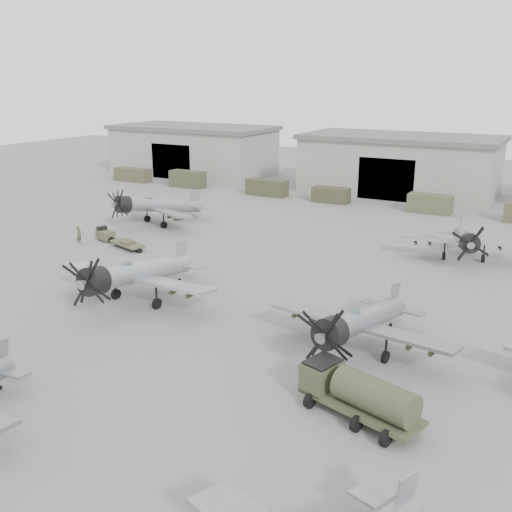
{
  "coord_description": "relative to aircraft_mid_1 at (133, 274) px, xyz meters",
  "views": [
    {
      "loc": [
        22.93,
        -24.51,
        16.63
      ],
      "look_at": [
        0.87,
        15.33,
        2.5
      ],
      "focal_mm": 40.0,
      "sensor_mm": 36.0,
      "label": 1
    }
  ],
  "objects": [
    {
      "name": "ground",
      "position": [
        5.15,
        -6.84,
        -2.46
      ],
      "size": [
        220.0,
        220.0,
        0.0
      ],
      "primitive_type": "plane",
      "color": "slate",
      "rests_on": "ground"
    },
    {
      "name": "aircraft_far_1",
      "position": [
        20.27,
        23.74,
        -0.32
      ],
      "size": [
        11.85,
        10.67,
        4.72
      ],
      "rotation": [
        0.0,
        0.0,
        0.25
      ],
      "color": "#989BA0",
      "rests_on": "ground"
    },
    {
      "name": "support_truck_1",
      "position": [
        -25.79,
        43.16,
        -1.16
      ],
      "size": [
        5.91,
        2.2,
        2.61
      ],
      "primitive_type": "cube",
      "color": "#3D3E29",
      "rests_on": "ground"
    },
    {
      "name": "support_truck_0",
      "position": [
        -37.21,
        43.16,
        -1.35
      ],
      "size": [
        6.58,
        2.2,
        2.22
      ],
      "primitive_type": "cube",
      "color": "#45442D",
      "rests_on": "ground"
    },
    {
      "name": "aircraft_far_0",
      "position": [
        -14.58,
        20.62,
        -0.09
      ],
      "size": [
        12.86,
        11.62,
        5.21
      ],
      "rotation": [
        0.0,
        0.0,
        -0.38
      ],
      "color": "gray",
      "rests_on": "ground"
    },
    {
      "name": "aircraft_mid_2",
      "position": [
        17.9,
        0.19,
        -0.23
      ],
      "size": [
        12.35,
        11.11,
        4.91
      ],
      "rotation": [
        0.0,
        0.0,
        -0.13
      ],
      "color": "gray",
      "rests_on": "ground"
    },
    {
      "name": "ground_crew",
      "position": [
        -16.37,
        10.35,
        -1.52
      ],
      "size": [
        0.59,
        0.77,
        1.89
      ],
      "primitive_type": "imported",
      "rotation": [
        0.0,
        0.0,
        1.78
      ],
      "color": "#44472E",
      "rests_on": "ground"
    },
    {
      "name": "support_truck_4",
      "position": [
        12.66,
        43.16,
        -1.26
      ],
      "size": [
        5.55,
        2.2,
        2.42
      ],
      "primitive_type": "cube",
      "color": "#474C31",
      "rests_on": "ground"
    },
    {
      "name": "support_truck_3",
      "position": [
        -1.09,
        43.16,
        -1.4
      ],
      "size": [
        5.21,
        2.2,
        2.14
      ],
      "primitive_type": "cube",
      "color": "#393825",
      "rests_on": "ground"
    },
    {
      "name": "aircraft_mid_1",
      "position": [
        0.0,
        0.0,
        0.0
      ],
      "size": [
        13.44,
        12.09,
        5.42
      ],
      "rotation": [
        0.0,
        0.0,
        -0.0
      ],
      "color": "#9B9EA3",
      "rests_on": "ground"
    },
    {
      "name": "hangar_left",
      "position": [
        -32.85,
        55.12,
        1.91
      ],
      "size": [
        29.0,
        14.8,
        8.7
      ],
      "color": "#A0A096",
      "rests_on": "ground"
    },
    {
      "name": "tug_trailer",
      "position": [
        -13.27,
        12.17,
        -1.9
      ],
      "size": [
        7.57,
        3.47,
        1.51
      ],
      "rotation": [
        0.0,
        0.0,
        -0.29
      ],
      "color": "#4B4B31",
      "rests_on": "ground"
    },
    {
      "name": "support_truck_2",
      "position": [
        -11.32,
        43.16,
        -1.26
      ],
      "size": [
        6.29,
        2.2,
        2.42
      ],
      "primitive_type": "cube",
      "color": "#393A25",
      "rests_on": "ground"
    },
    {
      "name": "hangar_center",
      "position": [
        5.15,
        55.12,
        1.91
      ],
      "size": [
        29.0,
        14.8,
        8.7
      ],
      "color": "#A0A096",
      "rests_on": "ground"
    },
    {
      "name": "fuel_tanker",
      "position": [
        20.28,
        -6.44,
        -1.02
      ],
      "size": [
        6.87,
        3.9,
        2.52
      ],
      "rotation": [
        0.0,
        0.0,
        -0.29
      ],
      "color": "#3D402A",
      "rests_on": "ground"
    }
  ]
}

